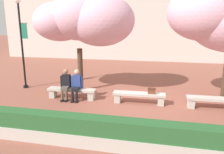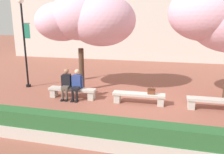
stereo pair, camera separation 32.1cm
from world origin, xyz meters
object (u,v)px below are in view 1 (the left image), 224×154
at_px(stone_bench_near_west, 139,96).
at_px(lamp_post_with_banner, 21,36).
at_px(cherry_tree_main, 84,20).
at_px(person_seated_right, 76,84).
at_px(person_seated_left, 66,83).
at_px(stone_bench_west_end, 72,92).
at_px(stone_bench_center, 216,101).
at_px(handbag, 152,91).

bearing_deg(stone_bench_near_west, lamp_post_with_banner, 169.34).
bearing_deg(cherry_tree_main, person_seated_right, -86.30).
relative_size(stone_bench_near_west, lamp_post_with_banner, 0.48).
bearing_deg(person_seated_left, lamp_post_with_banner, 156.99).
relative_size(stone_bench_west_end, stone_bench_center, 1.00).
bearing_deg(handbag, stone_bench_west_end, 179.72).
bearing_deg(person_seated_left, person_seated_right, -0.07).
bearing_deg(stone_bench_west_end, handbag, -0.28).
bearing_deg(handbag, person_seated_left, -179.43).
xyz_separation_m(stone_bench_center, handbag, (-2.38, -0.02, 0.27)).
xyz_separation_m(person_seated_right, lamp_post_with_banner, (-3.19, 1.15, 1.91)).
height_order(stone_bench_center, handbag, handbag).
bearing_deg(cherry_tree_main, stone_bench_near_west, -26.05).
bearing_deg(stone_bench_near_west, stone_bench_center, 0.00).
bearing_deg(cherry_tree_main, handbag, -22.69).
xyz_separation_m(stone_bench_near_west, lamp_post_with_banner, (-5.83, 1.10, 2.30)).
bearing_deg(handbag, cherry_tree_main, 157.31).
height_order(stone_bench_near_west, lamp_post_with_banner, lamp_post_with_banner).
xyz_separation_m(person_seated_right, handbag, (3.14, 0.04, -0.12)).
bearing_deg(stone_bench_center, stone_bench_west_end, 180.00).
bearing_deg(lamp_post_with_banner, stone_bench_west_end, -20.45).
xyz_separation_m(cherry_tree_main, lamp_post_with_banner, (-3.10, -0.24, -0.72)).
xyz_separation_m(stone_bench_west_end, stone_bench_near_west, (2.89, 0.00, 0.00)).
relative_size(stone_bench_near_west, handbag, 6.18).
height_order(person_seated_right, lamp_post_with_banner, lamp_post_with_banner).
distance_m(person_seated_right, handbag, 3.14).
distance_m(person_seated_right, lamp_post_with_banner, 3.89).
xyz_separation_m(person_seated_left, person_seated_right, (0.48, -0.00, 0.00)).
distance_m(stone_bench_west_end, stone_bench_near_west, 2.89).
bearing_deg(stone_bench_near_west, person_seated_right, -178.84).
distance_m(stone_bench_west_end, cherry_tree_main, 3.31).
bearing_deg(stone_bench_west_end, person_seated_right, -12.07).
distance_m(handbag, lamp_post_with_banner, 6.74).
relative_size(person_seated_left, handbag, 3.81).
bearing_deg(handbag, stone_bench_near_west, 178.09).
distance_m(person_seated_left, handbag, 3.62).
bearing_deg(stone_bench_center, person_seated_right, -179.45).
distance_m(stone_bench_center, handbag, 2.40).
bearing_deg(person_seated_right, lamp_post_with_banner, 160.18).
relative_size(person_seated_right, lamp_post_with_banner, 0.30).
relative_size(person_seated_left, cherry_tree_main, 0.27).
distance_m(person_seated_left, cherry_tree_main, 3.00).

